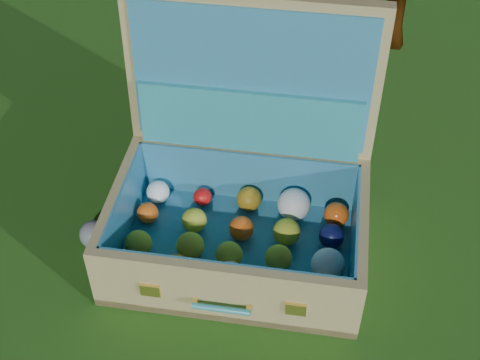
# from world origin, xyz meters

# --- Properties ---
(ground) EXTENTS (60.00, 60.00, 0.00)m
(ground) POSITION_xyz_m (0.00, 0.00, 0.00)
(ground) COLOR #215114
(ground) RESTS_ON ground
(stray_ball) EXTENTS (0.07, 0.07, 0.07)m
(stray_ball) POSITION_xyz_m (-0.55, 0.00, 0.04)
(stray_ball) COLOR teal
(stray_ball) RESTS_ON ground
(suitcase) EXTENTS (0.65, 0.52, 0.60)m
(suitcase) POSITION_xyz_m (-0.17, 0.07, 0.17)
(suitcase) COLOR tan
(suitcase) RESTS_ON ground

